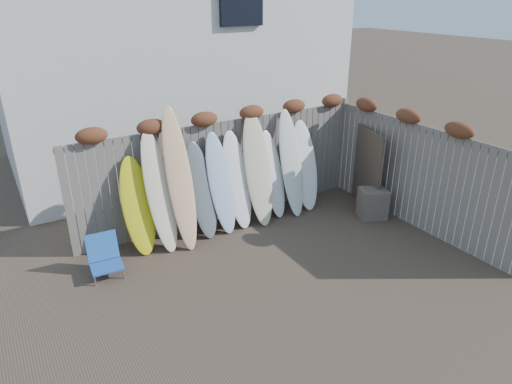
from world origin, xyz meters
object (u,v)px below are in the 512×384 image
wooden_crate (373,203)px  lattice_panel (367,169)px  surfboard_0 (138,206)px  beach_chair (104,256)px

wooden_crate → lattice_panel: size_ratio=0.36×
surfboard_0 → wooden_crate: bearing=-13.8°
wooden_crate → surfboard_0: size_ratio=0.35×
lattice_panel → surfboard_0: size_ratio=0.95×
beach_chair → lattice_panel: (5.40, -0.29, 0.53)m
surfboard_0 → lattice_panel: bearing=-7.4°
beach_chair → lattice_panel: 5.43m
surfboard_0 → beach_chair: bearing=-149.0°
wooden_crate → beach_chair: bearing=171.5°
beach_chair → surfboard_0: (0.74, 0.42, 0.54)m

